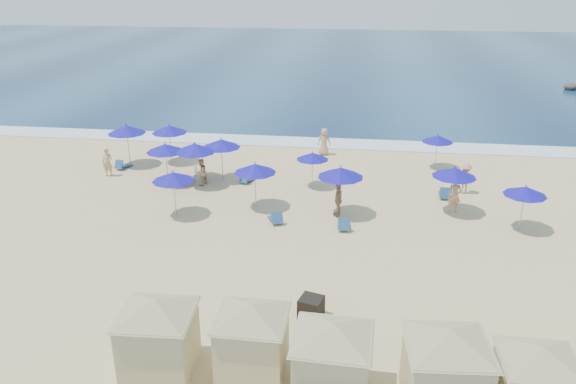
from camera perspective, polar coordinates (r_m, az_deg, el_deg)
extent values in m
plane|color=#CFBA83|center=(25.72, 1.03, -5.08)|extent=(160.00, 160.00, 0.00)
cube|color=#0D294C|center=(78.70, 5.77, 13.26)|extent=(160.00, 80.00, 0.06)
cube|color=white|center=(40.09, 3.59, 4.98)|extent=(160.00, 2.50, 0.08)
ellipsoid|color=#322D2A|center=(64.86, 26.79, 9.53)|extent=(1.32, 1.32, 0.86)
cube|color=black|center=(20.40, 2.36, -11.66)|extent=(0.97, 0.97, 0.78)
cube|color=beige|center=(18.12, -12.96, -14.70)|extent=(2.15, 2.15, 2.05)
cube|color=tan|center=(17.54, -13.24, -12.01)|extent=(2.25, 2.25, 0.08)
pyramid|color=tan|center=(17.26, -13.39, -10.59)|extent=(4.48, 4.48, 0.51)
cube|color=beige|center=(17.67, -3.64, -15.31)|extent=(1.99, 1.99, 1.97)
cube|color=tan|center=(17.09, -3.72, -12.67)|extent=(2.09, 2.09, 0.08)
pyramid|color=tan|center=(16.82, -3.76, -11.29)|extent=(4.33, 4.33, 0.49)
cube|color=beige|center=(16.81, 4.49, -17.41)|extent=(2.14, 2.14, 2.06)
cube|color=tan|center=(16.18, 4.60, -14.58)|extent=(2.24, 2.24, 0.08)
pyramid|color=tan|center=(15.88, 4.66, -13.09)|extent=(4.51, 4.51, 0.51)
cube|color=beige|center=(17.00, 15.60, -17.65)|extent=(2.28, 2.28, 2.12)
cube|color=tan|center=(16.36, 15.98, -14.78)|extent=(2.39, 2.39, 0.08)
pyramid|color=tan|center=(16.06, 16.18, -13.26)|extent=(4.62, 4.62, 0.53)
cube|color=tan|center=(16.95, 24.21, -15.44)|extent=(2.02, 2.02, 0.08)
pyramid|color=tan|center=(16.68, 24.47, -14.11)|extent=(4.19, 4.19, 0.48)
cylinder|color=#A5A8AD|center=(36.71, -15.88, 4.25)|extent=(0.06, 0.06, 2.13)
cone|color=#130E9D|center=(36.37, -16.09, 6.14)|extent=(2.36, 2.36, 0.50)
sphere|color=#130E9D|center=(36.29, -16.14, 6.61)|extent=(0.09, 0.09, 0.09)
cylinder|color=#A5A8AD|center=(32.95, -12.21, 2.47)|extent=(0.05, 0.05, 1.97)
cone|color=#130E9D|center=(32.60, -12.37, 4.40)|extent=(2.18, 2.18, 0.47)
sphere|color=#130E9D|center=(32.51, -12.41, 4.88)|extent=(0.08, 0.08, 0.08)
cylinder|color=#A5A8AD|center=(32.33, -9.26, 2.37)|extent=(0.05, 0.05, 2.05)
cone|color=#130E9D|center=(31.95, -9.39, 4.43)|extent=(2.27, 2.27, 0.49)
sphere|color=#130E9D|center=(31.86, -9.43, 4.94)|extent=(0.09, 0.09, 0.09)
cylinder|color=#A5A8AD|center=(28.60, -11.42, -0.56)|extent=(0.05, 0.05, 1.90)
cone|color=#130E9D|center=(28.20, -11.59, 1.55)|extent=(2.11, 2.11, 0.45)
sphere|color=#130E9D|center=(28.11, -11.63, 2.08)|extent=(0.08, 0.08, 0.08)
cylinder|color=#A5A8AD|center=(33.53, -9.43, 2.83)|extent=(0.05, 0.05, 1.77)
cone|color=#130E9D|center=(33.21, -9.54, 4.54)|extent=(1.96, 1.96, 0.42)
sphere|color=#130E9D|center=(33.13, -9.56, 4.96)|extent=(0.07, 0.07, 0.07)
cylinder|color=#A5A8AD|center=(33.09, -6.70, 2.95)|extent=(0.05, 0.05, 2.03)
cone|color=#130E9D|center=(32.73, -6.79, 4.94)|extent=(2.24, 2.24, 0.48)
sphere|color=#130E9D|center=(32.64, -6.82, 5.43)|extent=(0.09, 0.09, 0.09)
cylinder|color=#A5A8AD|center=(29.02, -3.32, 0.25)|extent=(0.05, 0.05, 1.97)
cone|color=#130E9D|center=(28.61, -3.37, 2.43)|extent=(2.18, 2.18, 0.47)
sphere|color=#130E9D|center=(28.51, -3.38, 2.97)|extent=(0.08, 0.08, 0.08)
cylinder|color=#A5A8AD|center=(31.86, 2.48, 1.98)|extent=(0.04, 0.04, 1.66)
cone|color=#130E9D|center=(31.54, 2.51, 3.66)|extent=(1.84, 1.84, 0.39)
sphere|color=#130E9D|center=(31.47, 2.51, 4.08)|extent=(0.07, 0.07, 0.07)
cylinder|color=#A5A8AD|center=(28.21, 5.28, -0.34)|extent=(0.05, 0.05, 2.08)
cone|color=#130E9D|center=(27.77, 5.37, 2.01)|extent=(2.29, 2.29, 0.49)
sphere|color=#130E9D|center=(27.67, 5.39, 2.59)|extent=(0.09, 0.09, 0.09)
cylinder|color=#A5A8AD|center=(36.00, 14.80, 3.69)|extent=(0.05, 0.05, 1.74)
cone|color=#130E9D|center=(35.70, 14.96, 5.26)|extent=(1.93, 1.93, 0.41)
sphere|color=#130E9D|center=(35.63, 15.00, 5.65)|extent=(0.07, 0.07, 0.07)
cylinder|color=#A5A8AD|center=(29.52, 16.31, -0.22)|extent=(0.05, 0.05, 2.00)
cone|color=#130E9D|center=(29.12, 16.55, 1.94)|extent=(2.21, 2.21, 0.47)
sphere|color=#130E9D|center=(29.02, 16.61, 2.48)|extent=(0.08, 0.08, 0.08)
cylinder|color=#A5A8AD|center=(28.75, 22.66, -1.88)|extent=(0.05, 0.05, 1.81)
cone|color=#130E9D|center=(28.37, 22.97, 0.11)|extent=(2.00, 2.00, 0.43)
sphere|color=#130E9D|center=(28.28, 23.05, 0.60)|extent=(0.08, 0.08, 0.08)
cylinder|color=#A5A8AD|center=(36.62, -11.83, 4.48)|extent=(0.05, 0.05, 2.01)
cone|color=#130E9D|center=(36.30, -11.97, 6.27)|extent=(2.22, 2.22, 0.48)
sphere|color=#130E9D|center=(36.22, -12.01, 6.72)|extent=(0.08, 0.08, 0.08)
cube|color=#244F85|center=(36.52, -16.33, 2.59)|extent=(0.78, 1.22, 0.31)
cube|color=#244F85|center=(36.10, -16.81, 2.70)|extent=(0.59, 0.42, 0.55)
cube|color=#244F85|center=(33.07, -10.45, 1.13)|extent=(0.65, 1.20, 0.32)
cube|color=#244F85|center=(32.57, -10.80, 1.22)|extent=(0.57, 0.37, 0.56)
cube|color=#244F85|center=(32.84, -4.11, 1.29)|extent=(0.83, 1.19, 0.30)
cube|color=#244F85|center=(32.40, -4.52, 1.40)|extent=(0.58, 0.44, 0.53)
cube|color=#244F85|center=(27.69, -1.32, -2.68)|extent=(0.93, 1.28, 0.32)
cube|color=#244F85|center=(27.16, -1.10, -2.65)|extent=(0.62, 0.49, 0.56)
cube|color=#244F85|center=(27.16, 5.68, -3.29)|extent=(0.59, 1.20, 0.33)
cube|color=#244F85|center=(26.60, 5.68, -3.28)|extent=(0.57, 0.34, 0.57)
cube|color=#244F85|center=(31.79, 15.59, -0.17)|extent=(0.66, 1.25, 0.33)
cube|color=#244F85|center=(31.23, 15.68, -0.10)|extent=(0.59, 0.37, 0.59)
imported|color=tan|center=(35.13, -17.86, 2.88)|extent=(0.64, 0.44, 1.72)
imported|color=tan|center=(32.42, -8.81, 2.01)|extent=(0.84, 0.93, 1.57)
imported|color=tan|center=(28.15, 5.13, -0.79)|extent=(0.56, 1.05, 1.71)
imported|color=tan|center=(32.36, 17.55, 1.34)|extent=(1.17, 0.74, 1.73)
imported|color=tan|center=(37.44, 3.69, 5.13)|extent=(0.95, 0.68, 1.81)
imported|color=tan|center=(29.63, 16.56, -0.33)|extent=(0.72, 0.52, 1.84)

